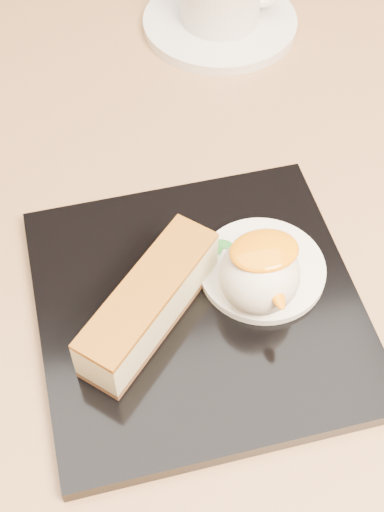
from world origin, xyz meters
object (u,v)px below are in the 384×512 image
object	(u,v)px
cheesecake	(149,303)
ice_cream_scoop	(259,275)
table	(151,325)
saucer	(220,23)
dessert_plate	(199,307)

from	to	relation	value
cheesecake	ice_cream_scoop	bearing A→B (deg)	-44.31
table	saucer	distance (m)	0.30
table	cheesecake	size ratio (longest dim) A/B	7.27
table	saucer	world-z (taller)	saucer
table	ice_cream_scoop	size ratio (longest dim) A/B	14.63
saucer	dessert_plate	bearing A→B (deg)	-107.70
dessert_plate	saucer	bearing A→B (deg)	72.30
dessert_plate	table	bearing A→B (deg)	103.62
ice_cream_scoop	saucer	bearing A→B (deg)	79.28
table	cheesecake	bearing A→B (deg)	-97.56
dessert_plate	ice_cream_scoop	world-z (taller)	ice_cream_scoop
table	dessert_plate	world-z (taller)	dessert_plate
table	saucer	size ratio (longest dim) A/B	5.33
cheesecake	ice_cream_scoop	xyz separation A→B (m)	(0.08, 0.00, 0.01)
dessert_plate	cheesecake	xyz separation A→B (m)	(-0.04, -0.01, 0.03)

